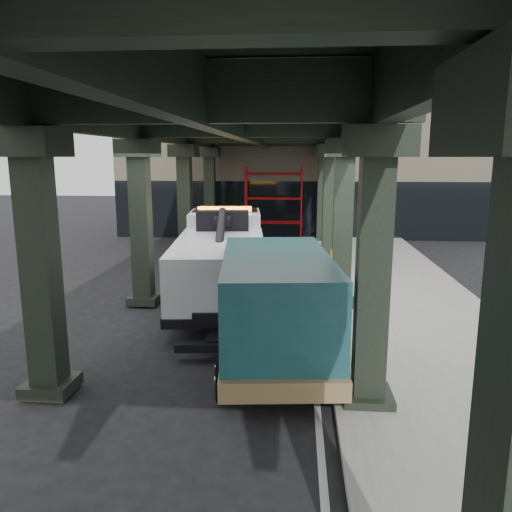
% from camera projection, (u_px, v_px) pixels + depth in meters
% --- Properties ---
extents(ground, '(90.00, 90.00, 0.00)m').
position_uv_depth(ground, '(247.00, 329.00, 13.26)').
color(ground, black).
rests_on(ground, ground).
extents(sidewalk, '(5.00, 40.00, 0.15)m').
position_uv_depth(sidewalk, '(404.00, 308.00, 14.84)').
color(sidewalk, gray).
rests_on(sidewalk, ground).
extents(lane_stripe, '(0.12, 38.00, 0.01)m').
position_uv_depth(lane_stripe, '(310.00, 308.00, 15.08)').
color(lane_stripe, silver).
rests_on(lane_stripe, ground).
extents(viaduct, '(7.40, 32.00, 6.40)m').
position_uv_depth(viaduct, '(240.00, 123.00, 14.18)').
color(viaduct, black).
rests_on(viaduct, ground).
extents(building, '(22.00, 10.00, 8.00)m').
position_uv_depth(building, '(309.00, 165.00, 31.87)').
color(building, '#C6B793').
rests_on(building, ground).
extents(scaffolding, '(3.08, 0.88, 4.00)m').
position_uv_depth(scaffolding, '(274.00, 202.00, 27.17)').
color(scaffolding, red).
rests_on(scaffolding, ground).
extents(tow_truck, '(3.34, 9.09, 2.92)m').
position_uv_depth(tow_truck, '(223.00, 254.00, 16.05)').
color(tow_truck, black).
rests_on(tow_truck, ground).
extents(towed_van, '(2.97, 6.29, 2.47)m').
position_uv_depth(towed_van, '(275.00, 302.00, 11.08)').
color(towed_van, '#134146').
rests_on(towed_van, ground).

